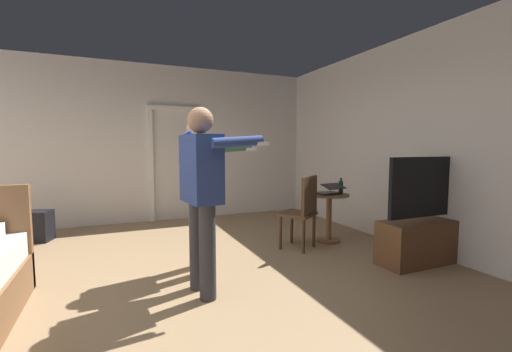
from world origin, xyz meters
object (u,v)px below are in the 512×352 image
tv_flatscreen (426,232)px  person_striped_shirt (199,185)px  wooden_chair (303,209)px  side_table (329,210)px  suitcase_dark (34,226)px  person_blue_shirt (202,186)px  bottle_on_table (341,187)px  laptop (330,191)px

tv_flatscreen → person_striped_shirt: (-2.54, 0.80, 0.60)m
tv_flatscreen → wooden_chair: 1.50m
side_table → wooden_chair: (-0.54, -0.16, 0.08)m
tv_flatscreen → person_striped_shirt: person_striped_shirt is taller
wooden_chair → suitcase_dark: size_ratio=2.21×
suitcase_dark → person_blue_shirt: bearing=-39.1°
bottle_on_table → person_blue_shirt: size_ratio=0.13×
wooden_chair → person_blue_shirt: person_blue_shirt is taller
wooden_chair → person_blue_shirt: (-1.56, -0.81, 0.47)m
laptop → person_striped_shirt: size_ratio=0.22×
laptop → person_striped_shirt: 2.02m
side_table → suitcase_dark: side_table is taller
laptop → suitcase_dark: size_ratio=0.81×
suitcase_dark → person_striped_shirt: bearing=-30.6°
laptop → wooden_chair: 0.57m
person_striped_shirt → suitcase_dark: 2.95m
side_table → laptop: (-0.03, -0.04, 0.29)m
tv_flatscreen → laptop: size_ratio=3.48×
side_table → bottle_on_table: (0.14, -0.08, 0.33)m
person_striped_shirt → bottle_on_table: bearing=8.2°
side_table → suitcase_dark: bearing=156.7°
side_table → laptop: 0.29m
bottle_on_table → wooden_chair: wooden_chair is taller
bottle_on_table → person_blue_shirt: person_blue_shirt is taller
side_table → wooden_chair: wooden_chair is taller
side_table → wooden_chair: 0.57m
bottle_on_table → person_blue_shirt: (-2.25, -0.89, 0.22)m
person_blue_shirt → person_striped_shirt: (0.11, 0.58, -0.05)m
wooden_chair → suitcase_dark: wooden_chair is taller
laptop → wooden_chair: bearing=-167.1°
tv_flatscreen → laptop: bearing=116.3°
bottle_on_table → wooden_chair: bearing=-173.2°
bottle_on_table → person_striped_shirt: (-2.14, -0.31, 0.17)m
tv_flatscreen → bottle_on_table: size_ratio=5.43×
tv_flatscreen → person_striped_shirt: 2.73m
bottle_on_table → suitcase_dark: (-4.09, 1.78, -0.58)m
laptop → person_blue_shirt: size_ratio=0.21×
bottle_on_table → person_striped_shirt: bearing=-171.8°
tv_flatscreen → suitcase_dark: size_ratio=2.82×
bottle_on_table → wooden_chair: size_ratio=0.23×
tv_flatscreen → bottle_on_table: (-0.40, 1.10, 0.44)m
tv_flatscreen → suitcase_dark: 5.33m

